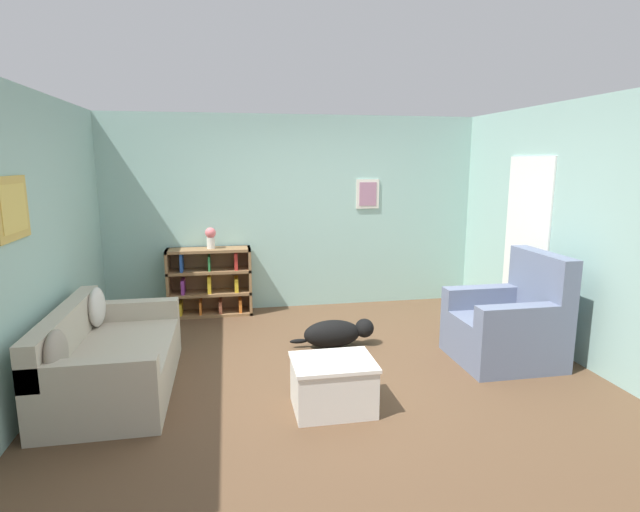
{
  "coord_description": "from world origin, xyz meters",
  "views": [
    {
      "loc": [
        -0.91,
        -4.48,
        2.0
      ],
      "look_at": [
        0.0,
        0.4,
        1.05
      ],
      "focal_mm": 28.0,
      "sensor_mm": 36.0,
      "label": 1
    }
  ],
  "objects_px": {
    "recliner_chair": "(510,325)",
    "dog": "(337,333)",
    "bookshelf": "(210,282)",
    "vase": "(211,237)",
    "couch": "(109,360)",
    "coffee_table": "(333,383)"
  },
  "relations": [
    {
      "from": "bookshelf",
      "to": "vase",
      "type": "relative_size",
      "value": 3.94
    },
    {
      "from": "recliner_chair",
      "to": "coffee_table",
      "type": "height_order",
      "value": "recliner_chair"
    },
    {
      "from": "coffee_table",
      "to": "couch",
      "type": "bearing_deg",
      "value": 159.34
    },
    {
      "from": "coffee_table",
      "to": "dog",
      "type": "relative_size",
      "value": 0.71
    },
    {
      "from": "vase",
      "to": "recliner_chair",
      "type": "bearing_deg",
      "value": -35.36
    },
    {
      "from": "couch",
      "to": "vase",
      "type": "xyz_separation_m",
      "value": [
        0.85,
        2.09,
        0.76
      ]
    },
    {
      "from": "couch",
      "to": "recliner_chair",
      "type": "height_order",
      "value": "recliner_chair"
    },
    {
      "from": "dog",
      "to": "vase",
      "type": "xyz_separation_m",
      "value": [
        -1.35,
        1.44,
        0.88
      ]
    },
    {
      "from": "bookshelf",
      "to": "coffee_table",
      "type": "distance_m",
      "value": 3.02
    },
    {
      "from": "recliner_chair",
      "to": "vase",
      "type": "relative_size",
      "value": 4.05
    },
    {
      "from": "bookshelf",
      "to": "coffee_table",
      "type": "bearing_deg",
      "value": -69.57
    },
    {
      "from": "couch",
      "to": "bookshelf",
      "type": "bearing_deg",
      "value": 68.88
    },
    {
      "from": "recliner_chair",
      "to": "bookshelf",
      "type": "bearing_deg",
      "value": 144.62
    },
    {
      "from": "couch",
      "to": "coffee_table",
      "type": "relative_size",
      "value": 2.62
    },
    {
      "from": "recliner_chair",
      "to": "dog",
      "type": "xyz_separation_m",
      "value": [
        -1.64,
        0.68,
        -0.22
      ]
    },
    {
      "from": "dog",
      "to": "coffee_table",
      "type": "bearing_deg",
      "value": -103.66
    },
    {
      "from": "coffee_table",
      "to": "recliner_chair",
      "type": "bearing_deg",
      "value": 19.03
    },
    {
      "from": "bookshelf",
      "to": "dog",
      "type": "height_order",
      "value": "bookshelf"
    },
    {
      "from": "recliner_chair",
      "to": "dog",
      "type": "height_order",
      "value": "recliner_chair"
    },
    {
      "from": "couch",
      "to": "vase",
      "type": "distance_m",
      "value": 2.38
    },
    {
      "from": "dog",
      "to": "vase",
      "type": "height_order",
      "value": "vase"
    },
    {
      "from": "couch",
      "to": "recliner_chair",
      "type": "relative_size",
      "value": 1.57
    }
  ]
}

